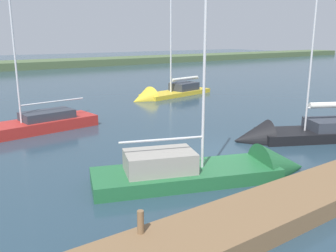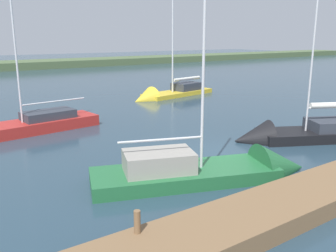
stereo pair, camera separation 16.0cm
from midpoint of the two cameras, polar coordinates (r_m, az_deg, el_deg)
The scene contains 7 objects.
ground_plane at distance 17.04m, azimuth 8.55°, elevation -4.29°, with size 200.00×200.00×0.00m, color #263D4C.
dock_pier at distance 13.75m, azimuth 24.39°, elevation -8.66°, with size 18.78×2.05×0.57m, color brown.
mooring_post_near at distance 9.21m, azimuth -4.31°, elevation -14.67°, with size 0.17×0.17×0.59m, color brown.
sailboat_outer_mooring at distance 14.18m, azimuth 8.52°, elevation -7.17°, with size 8.65×4.91×9.28m.
sailboat_inner_slip at distance 21.64m, azimuth -22.78°, elevation -0.74°, with size 8.62×3.00×10.52m.
sailboat_far_left at distance 20.15m, azimuth 19.90°, elevation -1.52°, with size 8.13×5.42×9.27m.
sailboat_mid_channel at distance 32.47m, azimuth -0.09°, elevation 4.79°, with size 8.97×3.70×9.30m.
Camera 2 is at (11.10, 11.80, 5.26)m, focal length 39.12 mm.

